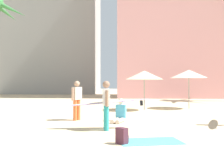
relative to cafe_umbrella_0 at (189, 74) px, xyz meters
name	(u,v)px	position (x,y,z in m)	size (l,w,h in m)	color
hotel_pink	(201,7)	(4.65, 14.19, 7.79)	(18.36, 8.98, 19.75)	pink
hotel_tower_gray	(30,12)	(-17.58, 23.07, 9.71)	(19.97, 9.33, 23.59)	gray
cafe_umbrella_0	(189,74)	(0.00, 0.00, 0.00)	(2.20, 2.20, 2.33)	gray
cafe_umbrella_1	(144,75)	(-2.76, -1.06, -0.09)	(2.14, 2.14, 2.24)	gray
beach_towel	(150,141)	(-3.24, -9.43, -2.08)	(1.66, 0.98, 0.01)	#4CC6D6
backpack	(122,136)	(-3.99, -9.75, -1.88)	(0.35, 0.35, 0.42)	#49242F
person_mid_right	(106,103)	(-4.52, -7.57, -1.18)	(3.02, 0.95, 1.64)	teal
person_far_left	(120,114)	(-4.10, -5.68, -1.77)	(0.63, 1.05, 0.93)	beige
person_mid_center	(77,99)	(-5.90, -5.34, -1.18)	(0.42, 0.55, 1.65)	orange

